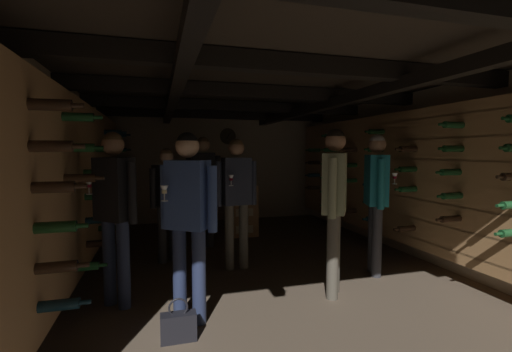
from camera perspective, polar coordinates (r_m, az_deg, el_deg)
ground_plane at (r=4.66m, az=0.16°, el=-14.77°), size 8.40×8.40×0.00m
room_shell at (r=4.67m, az=-0.74°, el=3.02°), size 4.72×6.52×2.41m
wine_crate_stack at (r=6.17m, az=-2.31°, el=-5.78°), size 0.52×0.35×0.90m
display_bottle at (r=6.11m, az=-3.00°, el=-0.35°), size 0.08×0.08×0.35m
person_host_center at (r=4.36m, az=-3.28°, el=-2.45°), size 0.54×0.34×1.67m
person_guest_rear_center at (r=5.42m, az=-8.70°, el=-0.68°), size 0.54×0.33×1.74m
person_guest_mid_left at (r=3.56m, az=-22.41°, el=-3.94°), size 0.46×0.39×1.69m
person_guest_near_right at (r=3.64m, az=12.87°, el=-3.07°), size 0.37×0.46×1.73m
person_guest_mid_right at (r=4.42m, az=19.27°, el=-2.18°), size 0.33×0.51×1.71m
person_guest_near_left at (r=3.05m, az=-11.17°, el=-5.31°), size 0.46×0.37×1.67m
person_guest_far_left at (r=4.84m, az=-14.51°, el=-2.92°), size 0.45×0.44×1.55m
handbag at (r=3.04m, az=-12.72°, el=-23.10°), size 0.28×0.12×0.35m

